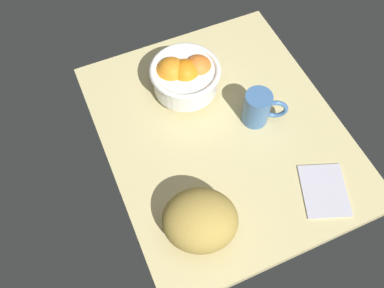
{
  "coord_description": "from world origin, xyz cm",
  "views": [
    {
      "loc": [
        49.38,
        -30.33,
        91.84
      ],
      "look_at": [
        3.2,
        -10.14,
        5.0
      ],
      "focal_mm": 38.18,
      "sensor_mm": 36.0,
      "label": 1
    }
  ],
  "objects": [
    {
      "name": "fruit_bowl",
      "position": [
        -15.91,
        -3.83,
        6.89
      ],
      "size": [
        18.94,
        18.94,
        12.04
      ],
      "color": "white",
      "rests_on": "ground"
    },
    {
      "name": "bread_loaf",
      "position": [
        22.08,
        -16.45,
        5.71
      ],
      "size": [
        20.56,
        21.57,
        11.42
      ],
      "primitive_type": "ellipsoid",
      "rotation": [
        0.0,
        0.0,
        4.3
      ],
      "color": "#B19242",
      "rests_on": "ground"
    },
    {
      "name": "napkin_folded",
      "position": [
        25.58,
        15.26,
        0.46
      ],
      "size": [
        16.82,
        14.95,
        0.92
      ],
      "primitive_type": "cube",
      "rotation": [
        0.0,
        0.0,
        -0.36
      ],
      "color": "silver",
      "rests_on": "ground"
    },
    {
      "name": "mug",
      "position": [
        0.27,
        10.0,
        5.0
      ],
      "size": [
        7.89,
        11.01,
        9.99
      ],
      "color": "teal",
      "rests_on": "ground"
    },
    {
      "name": "ground_plane",
      "position": [
        0.0,
        0.0,
        -1.5
      ],
      "size": [
        72.55,
        60.99,
        3.0
      ],
      "primitive_type": "cube",
      "color": "#CFBF84"
    }
  ]
}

